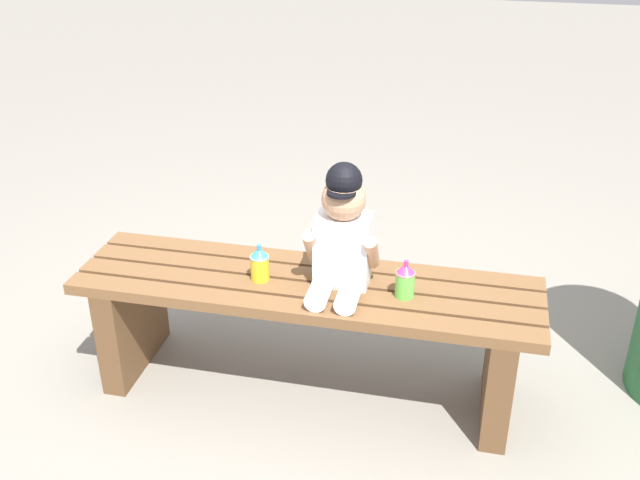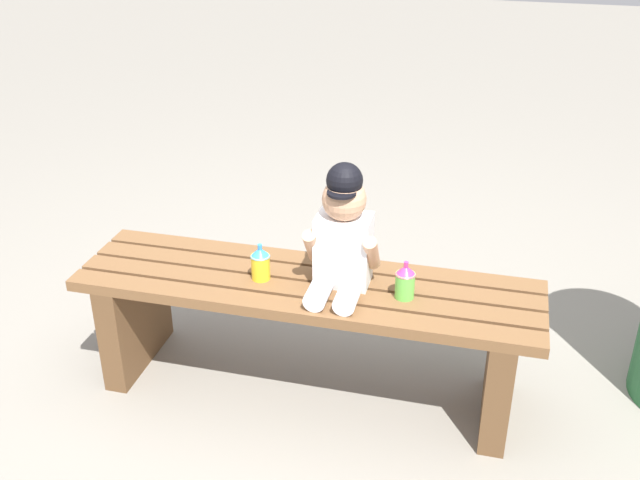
{
  "view_description": "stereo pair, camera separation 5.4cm",
  "coord_description": "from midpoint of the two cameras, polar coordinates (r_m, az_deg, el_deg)",
  "views": [
    {
      "loc": [
        0.5,
        -2.0,
        1.64
      ],
      "look_at": [
        0.06,
        -0.05,
        0.6
      ],
      "focal_mm": 41.92,
      "sensor_mm": 36.0,
      "label": 1
    },
    {
      "loc": [
        0.55,
        -1.99,
        1.64
      ],
      "look_at": [
        0.06,
        -0.05,
        0.6
      ],
      "focal_mm": 41.92,
      "sensor_mm": 36.0,
      "label": 2
    }
  ],
  "objects": [
    {
      "name": "child_figure",
      "position": [
        2.29,
        1.02,
        0.42
      ],
      "size": [
        0.23,
        0.27,
        0.4
      ],
      "color": "white",
      "rests_on": "park_bench"
    },
    {
      "name": "sippy_cup_right",
      "position": [
        2.29,
        5.85,
        -3.04
      ],
      "size": [
        0.06,
        0.06,
        0.12
      ],
      "color": "#66CC4C",
      "rests_on": "park_bench"
    },
    {
      "name": "sippy_cup_left",
      "position": [
        2.38,
        -5.27,
        -1.8
      ],
      "size": [
        0.06,
        0.06,
        0.12
      ],
      "color": "yellow",
      "rests_on": "park_bench"
    },
    {
      "name": "ground_plane",
      "position": [
        2.63,
        -1.58,
        -11.1
      ],
      "size": [
        16.0,
        16.0,
        0.0
      ],
      "primitive_type": "plane",
      "color": "gray"
    },
    {
      "name": "park_bench",
      "position": [
        2.46,
        -1.66,
        -5.91
      ],
      "size": [
        1.5,
        0.39,
        0.42
      ],
      "color": "brown",
      "rests_on": "ground_plane"
    }
  ]
}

